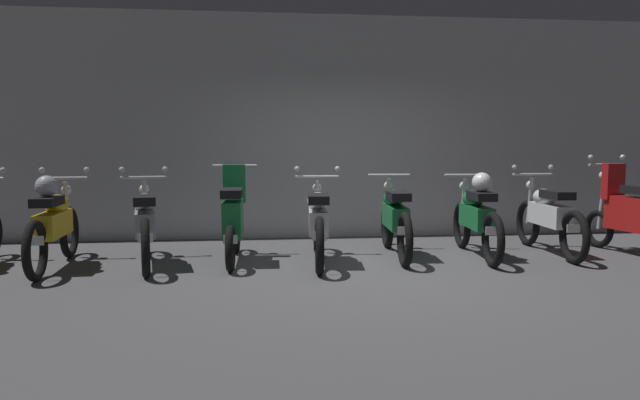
% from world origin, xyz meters
% --- Properties ---
extents(ground_plane, '(80.00, 80.00, 0.00)m').
position_xyz_m(ground_plane, '(0.00, 0.00, 0.00)').
color(ground_plane, '#4C4C4F').
extents(back_wall, '(17.17, 0.30, 3.37)m').
position_xyz_m(back_wall, '(0.00, 2.74, 1.69)').
color(back_wall, '#ADADB2').
rests_on(back_wall, ground).
extents(motorbike_slot_1, '(0.59, 1.95, 1.15)m').
position_xyz_m(motorbike_slot_1, '(-3.57, 0.68, 0.53)').
color(motorbike_slot_1, black).
rests_on(motorbike_slot_1, ground).
extents(motorbike_slot_2, '(0.61, 1.93, 1.15)m').
position_xyz_m(motorbike_slot_2, '(-2.55, 0.74, 0.49)').
color(motorbike_slot_2, black).
rests_on(motorbike_slot_2, ground).
extents(motorbike_slot_3, '(0.56, 1.68, 1.18)m').
position_xyz_m(motorbike_slot_3, '(-1.53, 0.87, 0.52)').
color(motorbike_slot_3, black).
rests_on(motorbike_slot_3, ground).
extents(motorbike_slot_4, '(0.59, 1.95, 1.15)m').
position_xyz_m(motorbike_slot_4, '(-0.51, 0.67, 0.49)').
color(motorbike_slot_4, black).
rests_on(motorbike_slot_4, ground).
extents(motorbike_slot_5, '(0.56, 1.95, 1.03)m').
position_xyz_m(motorbike_slot_5, '(0.51, 0.96, 0.49)').
color(motorbike_slot_5, black).
rests_on(motorbike_slot_5, ground).
extents(motorbike_slot_6, '(0.56, 1.95, 1.08)m').
position_xyz_m(motorbike_slot_6, '(1.53, 0.82, 0.53)').
color(motorbike_slot_6, black).
rests_on(motorbike_slot_6, ground).
extents(motorbike_slot_7, '(0.59, 1.95, 1.15)m').
position_xyz_m(motorbike_slot_7, '(2.55, 0.91, 0.49)').
color(motorbike_slot_7, black).
rests_on(motorbike_slot_7, ground).
extents(motorbike_slot_8, '(0.58, 1.67, 1.29)m').
position_xyz_m(motorbike_slot_8, '(3.56, 0.74, 0.53)').
color(motorbike_slot_8, black).
rests_on(motorbike_slot_8, ground).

